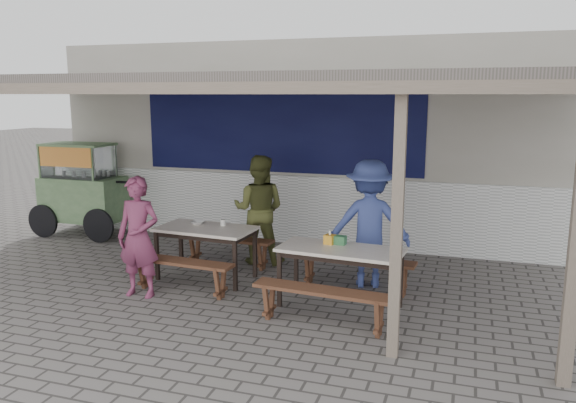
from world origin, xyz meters
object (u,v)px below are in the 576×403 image
Objects in this scene: bench_left_street at (181,269)px; condiment_bowl at (198,223)px; bench_right_street at (322,298)px; patron_right_table at (369,224)px; bench_left_wall at (228,244)px; patron_wall_side at (259,210)px; condiment_jar at (223,223)px; donation_box at (339,240)px; bench_right_wall at (355,265)px; vendor_cart at (81,186)px; patron_street_side at (139,237)px; table_left at (206,233)px; tissue_box at (330,239)px; table_right at (340,254)px.

condiment_bowl is (-0.15, 0.79, 0.44)m from bench_left_street.
patron_right_table is (0.24, 1.58, 0.53)m from bench_right_street.
patron_wall_side is (0.39, 0.33, 0.51)m from bench_left_wall.
bench_left_street is at bearing 170.96° from bench_right_street.
condiment_jar is 0.39m from condiment_bowl.
patron_right_table is 0.78m from donation_box.
patron_right_table is at bearing 7.19° from condiment_jar.
donation_box reaches higher than bench_right_wall.
vendor_cart reaches higher than condiment_bowl.
vendor_cart is 1.24× the size of patron_right_table.
donation_box is (-0.24, -0.74, -0.06)m from patron_right_table.
patron_street_side is 1.08m from condiment_bowl.
patron_right_table reaches higher than table_left.
condiment_jar is at bearing -22.16° from vendor_cart.
patron_wall_side reaches higher than bench_right_wall.
bench_right_wall is 13.68× the size of tissue_box.
patron_street_side is at bearing -166.28° from table_right.
table_right is 17.46× the size of condiment_jar.
bench_left_street is 2.00m from tissue_box.
condiment_bowl is at bearing 146.89° from table_left.
bench_left_street is 0.93× the size of patron_street_side.
table_right is 0.99× the size of patron_street_side.
bench_right_wall is at bearing 77.22° from donation_box.
donation_box reaches higher than bench_left_wall.
patron_right_table is at bearing 157.41° from patron_wall_side.
tissue_box is at bearing 13.32° from bench_left_street.
patron_wall_side is 1.94m from tissue_box.
patron_right_table is at bearing 29.16° from bench_left_street.
bench_left_wall is (0.08, 1.30, 0.00)m from bench_left_street.
bench_left_wall and bench_right_street have the same top height.
bench_right_wall is at bearing 19.48° from patron_street_side.
table_right is 2.60m from patron_street_side.
table_left is 1.91m from tissue_box.
bench_right_wall is 0.73m from tissue_box.
patron_street_side is at bearing -116.19° from table_left.
table_right is 0.92× the size of patron_wall_side.
bench_left_wall is 2.33m from table_right.
table_right is at bearing 132.13° from patron_wall_side.
tissue_box is (-0.17, 0.15, 0.14)m from table_right.
patron_right_table is at bearing 85.96° from bench_right_street.
patron_street_side is at bearing -106.07° from bench_left_wall.
patron_wall_side is at bearing 53.08° from condiment_bowl.
tissue_box is 2.12m from condiment_bowl.
patron_right_table reaches higher than condiment_bowl.
patron_street_side is 0.93× the size of patron_wall_side.
bench_left_street is at bearing -105.77° from condiment_jar.
bench_right_wall is (2.10, 0.19, -0.33)m from table_left.
bench_right_wall is at bearing 90.00° from table_right.
condiment_jar is (0.19, 0.18, 0.12)m from table_left.
table_left is 2.32m from bench_right_street.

